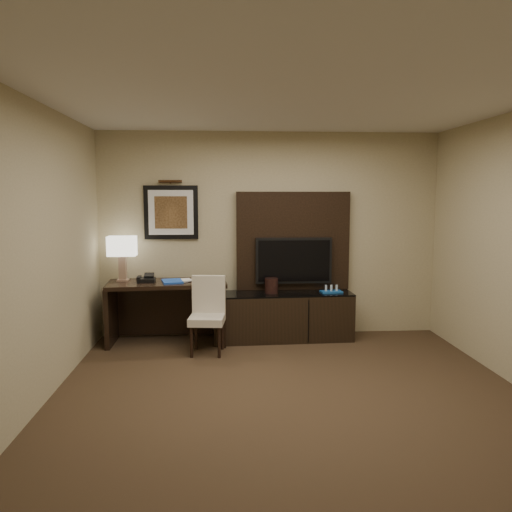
{
  "coord_description": "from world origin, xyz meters",
  "views": [
    {
      "loc": [
        -0.62,
        -4.11,
        1.88
      ],
      "look_at": [
        -0.23,
        1.8,
        1.15
      ],
      "focal_mm": 35.0,
      "sensor_mm": 36.0,
      "label": 1
    }
  ],
  "objects": [
    {
      "name": "table_lamp",
      "position": [
        -1.9,
        2.26,
        1.05
      ],
      "size": [
        0.36,
        0.28,
        0.52
      ],
      "primitive_type": null,
      "rotation": [
        0.0,
        0.0,
        -0.34
      ],
      "color": "#9D7962",
      "rests_on": "desk"
    },
    {
      "name": "credenza",
      "position": [
        0.14,
        2.2,
        0.31
      ],
      "size": [
        1.81,
        0.57,
        0.62
      ],
      "primitive_type": "cube",
      "rotation": [
        0.0,
        0.0,
        0.04
      ],
      "color": "black",
      "rests_on": "floor"
    },
    {
      "name": "floor",
      "position": [
        0.0,
        0.0,
        -0.01
      ],
      "size": [
        4.5,
        5.0,
        0.01
      ],
      "primitive_type": "cube",
      "color": "#372719",
      "rests_on": "ground"
    },
    {
      "name": "blue_folder",
      "position": [
        -1.27,
        2.12,
        0.8
      ],
      "size": [
        0.31,
        0.37,
        0.02
      ],
      "primitive_type": "cube",
      "rotation": [
        0.0,
        0.0,
        0.22
      ],
      "color": "#1A46AD",
      "rests_on": "desk"
    },
    {
      "name": "wall_front",
      "position": [
        0.0,
        -2.5,
        1.35
      ],
      "size": [
        4.5,
        0.01,
        2.7
      ],
      "primitive_type": "cube",
      "color": "tan",
      "rests_on": "floor"
    },
    {
      "name": "picture_light",
      "position": [
        -1.3,
        2.44,
        2.05
      ],
      "size": [
        0.04,
        0.04,
        0.3
      ],
      "primitive_type": "cylinder",
      "color": "#432915",
      "rests_on": "wall_back"
    },
    {
      "name": "ice_bucket",
      "position": [
        -0.01,
        2.19,
        0.72
      ],
      "size": [
        0.22,
        0.22,
        0.19
      ],
      "primitive_type": "cylinder",
      "rotation": [
        0.0,
        0.0,
        0.27
      ],
      "color": "black",
      "rests_on": "credenza"
    },
    {
      "name": "ceiling",
      "position": [
        0.0,
        0.0,
        2.7
      ],
      "size": [
        4.5,
        5.0,
        0.01
      ],
      "primitive_type": "cube",
      "color": "silver",
      "rests_on": "wall_back"
    },
    {
      "name": "wall_back",
      "position": [
        0.0,
        2.5,
        1.35
      ],
      "size": [
        4.5,
        0.01,
        2.7
      ],
      "primitive_type": "cube",
      "color": "tan",
      "rests_on": "floor"
    },
    {
      "name": "desk_phone",
      "position": [
        -1.59,
        2.14,
        0.84
      ],
      "size": [
        0.22,
        0.2,
        0.11
      ],
      "primitive_type": null,
      "rotation": [
        0.0,
        0.0,
        0.04
      ],
      "color": "black",
      "rests_on": "desk"
    },
    {
      "name": "wall_left",
      "position": [
        -2.25,
        0.0,
        1.35
      ],
      "size": [
        0.01,
        5.0,
        2.7
      ],
      "primitive_type": "cube",
      "color": "tan",
      "rests_on": "floor"
    },
    {
      "name": "desk",
      "position": [
        -1.33,
        2.15,
        0.39
      ],
      "size": [
        1.52,
        0.74,
        0.79
      ],
      "primitive_type": "cube",
      "rotation": [
        0.0,
        0.0,
        0.08
      ],
      "color": "black",
      "rests_on": "floor"
    },
    {
      "name": "tv_wall_panel",
      "position": [
        0.3,
        2.44,
        1.27
      ],
      "size": [
        1.5,
        0.12,
        1.3
      ],
      "primitive_type": "cube",
      "color": "black",
      "rests_on": "wall_back"
    },
    {
      "name": "minibar_tray",
      "position": [
        0.77,
        2.18,
        0.67
      ],
      "size": [
        0.29,
        0.19,
        0.1
      ],
      "primitive_type": null,
      "rotation": [
        0.0,
        0.0,
        0.12
      ],
      "color": "#17529A",
      "rests_on": "credenza"
    },
    {
      "name": "tv",
      "position": [
        0.3,
        2.34,
        1.02
      ],
      "size": [
        1.0,
        0.08,
        0.6
      ],
      "primitive_type": "cube",
      "color": "black",
      "rests_on": "tv_wall_panel"
    },
    {
      "name": "artwork",
      "position": [
        -1.3,
        2.48,
        1.65
      ],
      "size": [
        0.7,
        0.04,
        0.7
      ],
      "primitive_type": "cube",
      "color": "black",
      "rests_on": "wall_back"
    },
    {
      "name": "desk_chair",
      "position": [
        -0.82,
        1.67,
        0.42
      ],
      "size": [
        0.45,
        0.51,
        0.84
      ],
      "primitive_type": null,
      "rotation": [
        0.0,
        0.0,
        -0.11
      ],
      "color": "beige",
      "rests_on": "floor"
    },
    {
      "name": "book",
      "position": [
        -1.18,
        2.15,
        0.9
      ],
      "size": [
        0.15,
        0.08,
        0.21
      ],
      "primitive_type": "imported",
      "rotation": [
        0.0,
        0.0,
        0.39
      ],
      "color": "tan",
      "rests_on": "desk"
    }
  ]
}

